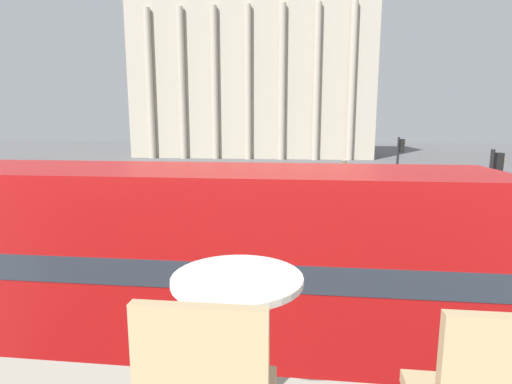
% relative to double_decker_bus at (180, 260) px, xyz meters
% --- Properties ---
extents(double_decker_bus, '(11.42, 2.72, 3.98)m').
position_rel_double_decker_bus_xyz_m(double_decker_bus, '(0.00, 0.00, 0.00)').
color(double_decker_bus, black).
rests_on(double_decker_bus, ground_plane).
extents(cafe_dining_table, '(0.60, 0.60, 0.73)m').
position_rel_double_decker_bus_xyz_m(cafe_dining_table, '(1.98, -5.34, 1.68)').
color(cafe_dining_table, '#2D2D30').
rests_on(cafe_dining_table, cafe_floor_slab).
extents(plaza_building_left, '(34.04, 12.91, 23.70)m').
position_rel_double_decker_bus_xyz_m(plaza_building_left, '(-4.98, 52.71, 9.61)').
color(plaza_building_left, '#B2A893').
rests_on(plaza_building_left, ground_plane).
extents(traffic_light_near, '(0.42, 0.24, 4.03)m').
position_rel_double_decker_bus_xyz_m(traffic_light_near, '(7.96, 5.53, 0.39)').
color(traffic_light_near, black).
rests_on(traffic_light_near, ground_plane).
extents(traffic_light_mid, '(0.42, 0.24, 4.09)m').
position_rel_double_decker_bus_xyz_m(traffic_light_mid, '(7.29, 14.37, 0.42)').
color(traffic_light_mid, black).
rests_on(traffic_light_mid, ground_plane).
extents(car_maroon, '(4.20, 1.93, 1.35)m').
position_rel_double_decker_bus_xyz_m(car_maroon, '(6.81, 19.98, -1.54)').
color(car_maroon, black).
rests_on(car_maroon, ground_plane).
extents(car_navy, '(4.20, 1.93, 1.35)m').
position_rel_double_decker_bus_xyz_m(car_navy, '(1.73, 13.13, -1.54)').
color(car_navy, black).
rests_on(car_navy, ground_plane).
extents(pedestrian_olive, '(0.32, 0.32, 1.82)m').
position_rel_double_decker_bus_xyz_m(pedestrian_olive, '(5.85, 27.20, -1.18)').
color(pedestrian_olive, '#282B33').
rests_on(pedestrian_olive, ground_plane).
extents(pedestrian_grey, '(0.32, 0.32, 1.81)m').
position_rel_double_decker_bus_xyz_m(pedestrian_grey, '(-3.39, 10.08, -1.19)').
color(pedestrian_grey, '#282B33').
rests_on(pedestrian_grey, ground_plane).
extents(pedestrian_blue, '(0.32, 0.32, 1.65)m').
position_rel_double_decker_bus_xyz_m(pedestrian_blue, '(11.89, 17.05, -1.29)').
color(pedestrian_blue, '#282B33').
rests_on(pedestrian_blue, ground_plane).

